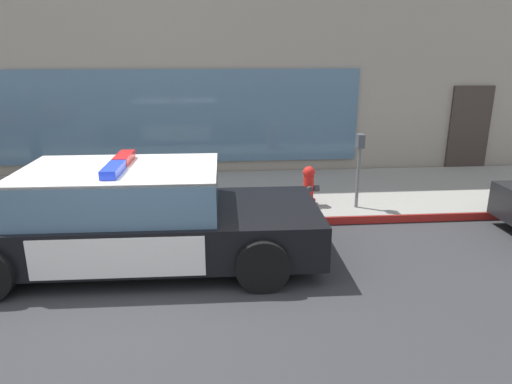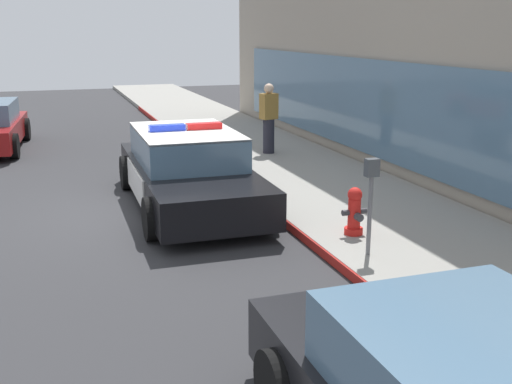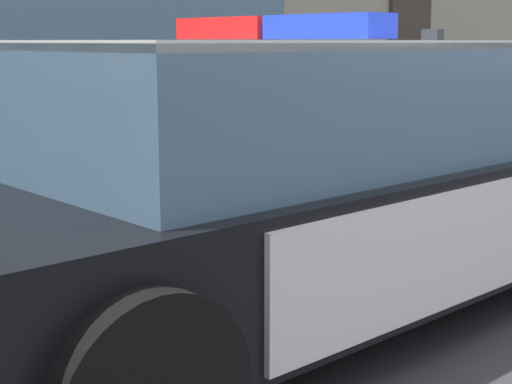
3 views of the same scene
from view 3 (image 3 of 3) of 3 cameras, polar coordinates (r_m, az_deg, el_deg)
The scene contains 6 objects.
ground at distance 3.80m, azimuth 13.09°, elevation -10.47°, with size 48.00×48.00×0.00m, color #303033.
sidewalk at distance 6.43m, azimuth -14.88°, elevation -0.98°, with size 48.00×3.28×0.15m, color gray.
curb_red_paint at distance 5.07m, azimuth -5.82°, elevation -3.86°, with size 28.80×0.04×0.14m, color maroon.
police_cruiser at distance 3.97m, azimuth 2.82°, elevation 0.95°, with size 5.02×2.16×1.49m.
fire_hydrant at distance 7.33m, azimuth 7.49°, elevation 4.13°, with size 0.34×0.39×0.73m.
parking_meter at distance 7.83m, azimuth 12.80°, elevation 8.64°, with size 0.12×0.18×1.34m.
Camera 3 is at (-2.98, -1.91, 1.38)m, focal length 54.19 mm.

